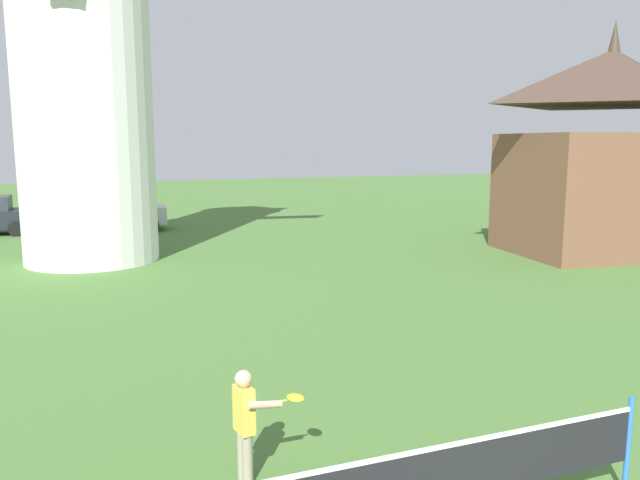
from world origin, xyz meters
TOP-DOWN VIEW (x-y plane):
  - windmill at (-2.74, 18.50)m, footprint 8.35×4.78m
  - player_far at (-1.37, 4.14)m, footprint 0.78×0.43m
  - stray_ball at (2.83, 3.42)m, footprint 0.23×0.23m
  - parked_car_silver at (-1.63, 25.21)m, footprint 4.12×2.16m
  - chapel at (13.42, 13.87)m, footprint 6.84×5.40m

SIDE VIEW (x-z plane):
  - stray_ball at x=2.83m, z-range 0.00..0.23m
  - player_far at x=-1.37m, z-range 0.09..1.37m
  - parked_car_silver at x=-1.63m, z-range 0.03..1.59m
  - chapel at x=13.42m, z-range -0.52..7.08m
  - windmill at x=-2.74m, z-range -0.27..15.78m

